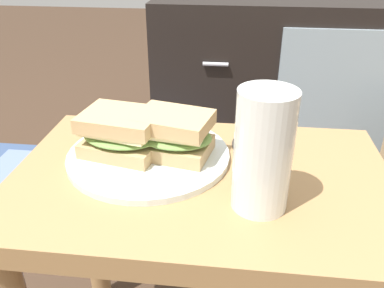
{
  "coord_description": "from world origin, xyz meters",
  "views": [
    {
      "loc": [
        0.05,
        -0.49,
        0.78
      ],
      "look_at": [
        -0.01,
        0.0,
        0.51
      ],
      "focal_mm": 37.41,
      "sensor_mm": 36.0,
      "label": 1
    }
  ],
  "objects_px": {
    "tv_cabinet": "(291,79)",
    "sandwich_back": "(174,134)",
    "plate": "(149,155)",
    "sandwich_front": "(122,133)",
    "coaster": "(262,145)",
    "beer_glass": "(263,153)"
  },
  "relations": [
    {
      "from": "tv_cabinet",
      "to": "sandwich_front",
      "type": "distance_m",
      "value": 1.01
    },
    {
      "from": "tv_cabinet",
      "to": "plate",
      "type": "bearing_deg",
      "value": -109.75
    },
    {
      "from": "sandwich_front",
      "to": "sandwich_back",
      "type": "bearing_deg",
      "value": 3.15
    },
    {
      "from": "tv_cabinet",
      "to": "coaster",
      "type": "xyz_separation_m",
      "value": [
        -0.15,
        -0.85,
        0.17
      ]
    },
    {
      "from": "plate",
      "to": "sandwich_front",
      "type": "bearing_deg",
      "value": -176.85
    },
    {
      "from": "sandwich_front",
      "to": "coaster",
      "type": "bearing_deg",
      "value": 15.34
    },
    {
      "from": "tv_cabinet",
      "to": "sandwich_back",
      "type": "xyz_separation_m",
      "value": [
        -0.29,
        -0.91,
        0.21
      ]
    },
    {
      "from": "plate",
      "to": "sandwich_front",
      "type": "distance_m",
      "value": 0.06
    },
    {
      "from": "beer_glass",
      "to": "tv_cabinet",
      "type": "bearing_deg",
      "value": 81.08
    },
    {
      "from": "beer_glass",
      "to": "coaster",
      "type": "bearing_deg",
      "value": 86.45
    },
    {
      "from": "tv_cabinet",
      "to": "sandwich_front",
      "type": "xyz_separation_m",
      "value": [
        -0.37,
        -0.91,
        0.21
      ]
    },
    {
      "from": "plate",
      "to": "sandwich_back",
      "type": "xyz_separation_m",
      "value": [
        0.04,
        0.0,
        0.04
      ]
    },
    {
      "from": "sandwich_front",
      "to": "sandwich_back",
      "type": "height_order",
      "value": "same"
    },
    {
      "from": "sandwich_back",
      "to": "beer_glass",
      "type": "xyz_separation_m",
      "value": [
        0.13,
        -0.1,
        0.03
      ]
    },
    {
      "from": "coaster",
      "to": "sandwich_back",
      "type": "bearing_deg",
      "value": -158.12
    },
    {
      "from": "plate",
      "to": "sandwich_front",
      "type": "height_order",
      "value": "sandwich_front"
    },
    {
      "from": "beer_glass",
      "to": "coaster",
      "type": "height_order",
      "value": "beer_glass"
    },
    {
      "from": "coaster",
      "to": "sandwich_front",
      "type": "bearing_deg",
      "value": -164.66
    },
    {
      "from": "sandwich_back",
      "to": "beer_glass",
      "type": "distance_m",
      "value": 0.17
    },
    {
      "from": "sandwich_front",
      "to": "sandwich_back",
      "type": "distance_m",
      "value": 0.08
    },
    {
      "from": "plate",
      "to": "sandwich_back",
      "type": "height_order",
      "value": "sandwich_back"
    },
    {
      "from": "sandwich_back",
      "to": "coaster",
      "type": "height_order",
      "value": "sandwich_back"
    }
  ]
}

